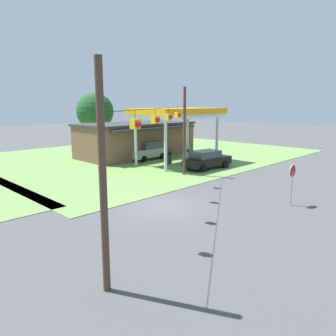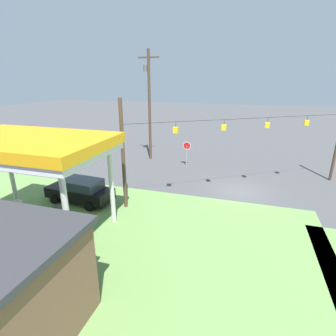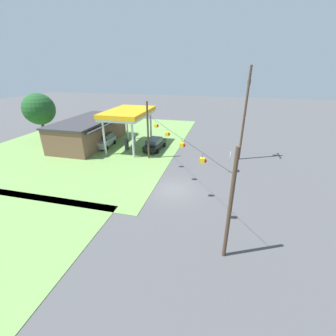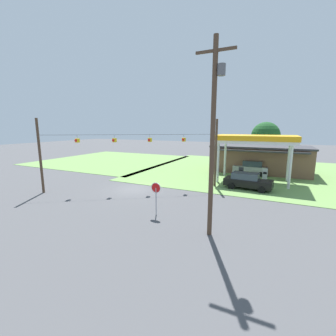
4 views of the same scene
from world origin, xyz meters
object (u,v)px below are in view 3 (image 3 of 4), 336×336
(gas_station_canopy, at_px, (128,114))
(car_at_pumps_front, at_px, (155,144))
(gas_station_store, at_px, (90,131))
(tree_behind_station, at_px, (39,109))
(utility_pole_main, at_px, (245,111))
(stop_sign_roadside, at_px, (230,157))
(fuel_pump_far, at_px, (134,140))
(fuel_pump_near, at_px, (127,145))
(car_at_pumps_rear, at_px, (105,140))

(gas_station_canopy, distance_m, car_at_pumps_front, 5.65)
(gas_station_canopy, distance_m, gas_station_store, 7.48)
(gas_station_canopy, height_order, tree_behind_station, tree_behind_station)
(car_at_pumps_front, distance_m, utility_pole_main, 12.97)
(gas_station_store, relative_size, stop_sign_roadside, 5.36)
(fuel_pump_far, height_order, car_at_pumps_front, car_at_pumps_front)
(fuel_pump_near, bearing_deg, fuel_pump_far, 0.00)
(fuel_pump_near, distance_m, stop_sign_roadside, 14.94)
(fuel_pump_far, bearing_deg, gas_station_store, 99.06)
(gas_station_store, height_order, fuel_pump_near, gas_station_store)
(fuel_pump_far, distance_m, utility_pole_main, 16.74)
(car_at_pumps_front, bearing_deg, car_at_pumps_rear, 98.02)
(gas_station_canopy, distance_m, car_at_pumps_rear, 5.61)
(gas_station_store, bearing_deg, fuel_pump_near, -103.41)
(car_at_pumps_rear, bearing_deg, tree_behind_station, -98.33)
(stop_sign_roadside, height_order, tree_behind_station, tree_behind_station)
(gas_station_canopy, bearing_deg, gas_station_store, 87.74)
(utility_pole_main, distance_m, tree_behind_station, 31.19)
(car_at_pumps_rear, bearing_deg, gas_station_store, -109.70)
(car_at_pumps_front, bearing_deg, utility_pole_main, -89.11)
(gas_station_store, xyz_separation_m, car_at_pumps_rear, (-0.88, -2.94, -0.92))
(gas_station_canopy, bearing_deg, car_at_pumps_rear, 99.02)
(gas_station_store, bearing_deg, car_at_pumps_rear, -106.76)
(tree_behind_station, bearing_deg, fuel_pump_far, -86.76)
(tree_behind_station, bearing_deg, car_at_pumps_front, -91.98)
(tree_behind_station, bearing_deg, gas_station_store, -91.39)
(car_at_pumps_front, distance_m, stop_sign_roadside, 11.75)
(gas_station_canopy, height_order, stop_sign_roadside, gas_station_canopy)
(fuel_pump_near, xyz_separation_m, tree_behind_station, (1.83, 15.48, 4.18))
(car_at_pumps_rear, xyz_separation_m, stop_sign_roadside, (-4.85, -18.20, 0.80))
(fuel_pump_far, relative_size, car_at_pumps_rear, 0.36)
(gas_station_canopy, distance_m, tree_behind_station, 15.49)
(fuel_pump_far, bearing_deg, fuel_pump_near, 180.00)
(stop_sign_roadside, bearing_deg, car_at_pumps_rear, -104.93)
(fuel_pump_near, relative_size, tree_behind_station, 0.22)
(fuel_pump_far, distance_m, car_at_pumps_front, 4.16)
(car_at_pumps_front, relative_size, tree_behind_station, 0.67)
(gas_station_canopy, height_order, fuel_pump_far, gas_station_canopy)
(fuel_pump_far, bearing_deg, car_at_pumps_front, -111.78)
(car_at_pumps_front, height_order, tree_behind_station, tree_behind_station)
(car_at_pumps_front, xyz_separation_m, utility_pole_main, (-0.82, -11.78, 5.37))
(fuel_pump_near, bearing_deg, utility_pole_main, -88.72)
(utility_pole_main, bearing_deg, car_at_pumps_rear, 88.85)
(gas_station_store, xyz_separation_m, car_at_pumps_front, (-0.46, -10.68, -1.03))
(gas_station_store, bearing_deg, tree_behind_station, 88.61)
(stop_sign_roadside, height_order, utility_pole_main, utility_pole_main)
(car_at_pumps_front, bearing_deg, gas_station_store, 92.41)
(fuel_pump_far, relative_size, car_at_pumps_front, 0.33)
(fuel_pump_far, relative_size, tree_behind_station, 0.22)
(gas_station_canopy, xyz_separation_m, gas_station_store, (0.27, 6.81, -3.08))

